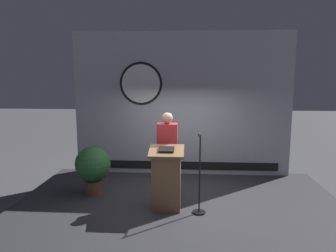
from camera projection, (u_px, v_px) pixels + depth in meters
The scene contains 7 objects.
ground_plane at pixel (179, 215), 6.25m from camera, with size 40.00×40.00×0.00m, color #4C4C51.
stage_platform at pixel (179, 208), 6.22m from camera, with size 6.40×4.00×0.30m, color #333338.
banner_display at pixel (181, 105), 7.74m from camera, with size 5.37×0.12×3.54m.
podium at pixel (167, 179), 5.77m from camera, with size 0.64×0.50×1.19m.
speaker_person at pixel (167, 155), 6.19m from camera, with size 0.40×0.26×1.76m.
microphone_stand at pixel (199, 186), 5.65m from camera, with size 0.24×0.52×1.42m.
potted_plant at pixel (93, 166), 6.51m from camera, with size 0.73×0.73×1.02m.
Camera 1 is at (0.19, -5.89, 2.76)m, focal length 33.31 mm.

